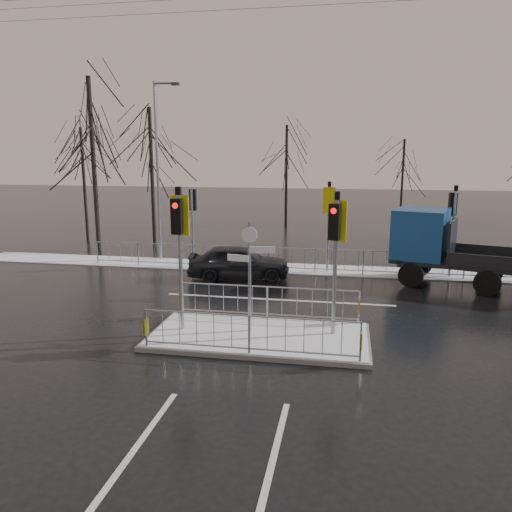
% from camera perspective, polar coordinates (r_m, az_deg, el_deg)
% --- Properties ---
extents(ground, '(120.00, 120.00, 0.00)m').
position_cam_1_polar(ground, '(13.94, 0.34, -9.45)').
color(ground, black).
rests_on(ground, ground).
extents(snow_verge, '(30.00, 2.00, 0.04)m').
position_cam_1_polar(snow_verge, '(22.10, 4.26, -1.44)').
color(snow_verge, white).
rests_on(snow_verge, ground).
extents(lane_markings, '(8.00, 11.38, 0.01)m').
position_cam_1_polar(lane_markings, '(13.64, 0.09, -9.93)').
color(lane_markings, silver).
rests_on(lane_markings, ground).
extents(traffic_island, '(6.00, 3.04, 4.15)m').
position_cam_1_polar(traffic_island, '(13.82, 0.31, -7.92)').
color(traffic_island, slate).
rests_on(traffic_island, ground).
extents(far_kerb_fixtures, '(18.00, 0.65, 3.83)m').
position_cam_1_polar(far_kerb_fixtures, '(21.37, 4.94, 0.83)').
color(far_kerb_fixtures, gray).
rests_on(far_kerb_fixtures, ground).
extents(car_far_lane, '(4.33, 2.37, 1.40)m').
position_cam_1_polar(car_far_lane, '(20.25, -2.00, -0.67)').
color(car_far_lane, black).
rests_on(car_far_lane, ground).
extents(flatbed_truck, '(6.65, 4.01, 2.90)m').
position_cam_1_polar(flatbed_truck, '(20.53, 20.69, 1.15)').
color(flatbed_truck, black).
rests_on(flatbed_truck, ground).
extents(tree_near_a, '(4.75, 4.75, 8.97)m').
position_cam_1_polar(tree_near_a, '(27.04, -18.28, 13.42)').
color(tree_near_a, black).
rests_on(tree_near_a, ground).
extents(tree_near_b, '(4.00, 4.00, 7.55)m').
position_cam_1_polar(tree_near_b, '(27.31, -11.91, 11.69)').
color(tree_near_b, black).
rests_on(tree_near_b, ground).
extents(tree_near_c, '(3.50, 3.50, 6.61)m').
position_cam_1_polar(tree_near_c, '(30.17, -19.18, 10.06)').
color(tree_near_c, black).
rests_on(tree_near_c, ground).
extents(tree_far_a, '(3.75, 3.75, 7.08)m').
position_cam_1_polar(tree_far_a, '(35.07, 3.51, 11.34)').
color(tree_far_a, black).
rests_on(tree_far_a, ground).
extents(tree_far_b, '(3.25, 3.25, 6.14)m').
position_cam_1_polar(tree_far_b, '(37.00, 16.47, 9.91)').
color(tree_far_b, black).
rests_on(tree_far_b, ground).
extents(street_lamp_left, '(1.25, 0.18, 8.20)m').
position_cam_1_polar(street_lamp_left, '(23.95, -11.05, 10.20)').
color(street_lamp_left, gray).
rests_on(street_lamp_left, ground).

